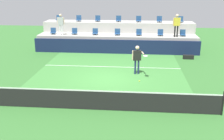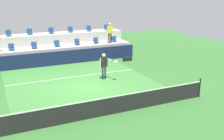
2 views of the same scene
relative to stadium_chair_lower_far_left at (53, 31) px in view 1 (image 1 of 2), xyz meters
The scene contains 26 objects.
ground_plane 9.11m from the stadium_chair_lower_far_left, 53.53° to the right, with size 40.00×40.00×0.00m, color #336B2D.
court_inner_paint 8.34m from the stadium_chair_lower_far_left, 49.38° to the right, with size 9.00×10.00×0.01m, color #3D7F38.
court_service_line 7.35m from the stadium_chair_lower_far_left, 42.12° to the right, with size 9.00×0.06×0.00m, color white.
tennis_net 12.48m from the stadium_chair_lower_far_left, 64.55° to the right, with size 10.48×0.08×1.07m.
sponsor_backboard 5.56m from the stadium_chair_lower_far_left, 13.00° to the right, with size 13.00×0.16×1.10m, color #141E42.
seating_tier_lower 5.41m from the stadium_chair_lower_far_left, ahead, with size 13.00×1.80×1.25m, color #ADAAA3.
seating_tier_upper 5.68m from the stadium_chair_lower_far_left, 19.24° to the left, with size 13.00×1.80×2.10m, color #ADAAA3.
stadium_chair_lower_far_left is the anchor object (origin of this frame).
stadium_chair_lower_left 1.82m from the stadium_chair_lower_far_left, ahead, with size 0.44×0.40×0.52m.
stadium_chair_lower_mid_left 3.55m from the stadium_chair_lower_far_left, ahead, with size 0.44×0.40×0.52m.
stadium_chair_lower_center 5.39m from the stadium_chair_lower_far_left, ahead, with size 0.44×0.40×0.52m.
stadium_chair_lower_mid_right 7.15m from the stadium_chair_lower_far_left, ahead, with size 0.44×0.40×0.52m.
stadium_chair_lower_right 8.87m from the stadium_chair_lower_far_left, ahead, with size 0.44×0.40×0.52m.
stadium_chair_lower_far_right 10.65m from the stadium_chair_lower_far_left, ahead, with size 0.44×0.40×0.52m.
stadium_chair_upper_far_left 1.99m from the stadium_chair_lower_far_left, 89.27° to the left, with size 0.44×0.40×0.52m.
stadium_chair_upper_left 2.70m from the stadium_chair_lower_far_left, 44.61° to the left, with size 0.44×0.40×0.52m.
stadium_chair_upper_mid_left 4.05m from the stadium_chair_lower_far_left, 27.05° to the left, with size 0.44×0.40×0.52m.
stadium_chair_upper_center 5.72m from the stadium_chair_lower_far_left, 18.56° to the left, with size 0.44×0.40×0.52m.
stadium_chair_upper_mid_right 7.38m from the stadium_chair_lower_far_left, 14.21° to the left, with size 0.44×0.40×0.52m.
stadium_chair_upper_right 9.10m from the stadium_chair_lower_far_left, 11.45° to the left, with size 0.44×0.40×0.52m.
stadium_chair_upper_far_right 10.87m from the stadium_chair_lower_far_left, ahead, with size 0.44×0.40×0.52m.
tennis_player 9.36m from the stadium_chair_lower_far_left, 41.33° to the right, with size 0.92×1.17×1.76m.
spectator_leaning_on_rail 1.22m from the stadium_chair_lower_far_left, 25.07° to the right, with size 0.60×0.24×1.71m.
spectator_in_grey 10.09m from the stadium_chair_lower_far_left, ahead, with size 0.62×0.26×1.78m.
tennis_ball 12.07m from the stadium_chair_lower_far_left, 53.86° to the right, with size 0.07×0.07×0.07m.
equipment_bag 11.10m from the stadium_chair_lower_far_left, 12.48° to the right, with size 0.76×0.28×0.30m, color black.
Camera 1 is at (1.53, -14.40, 5.21)m, focal length 42.77 mm.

